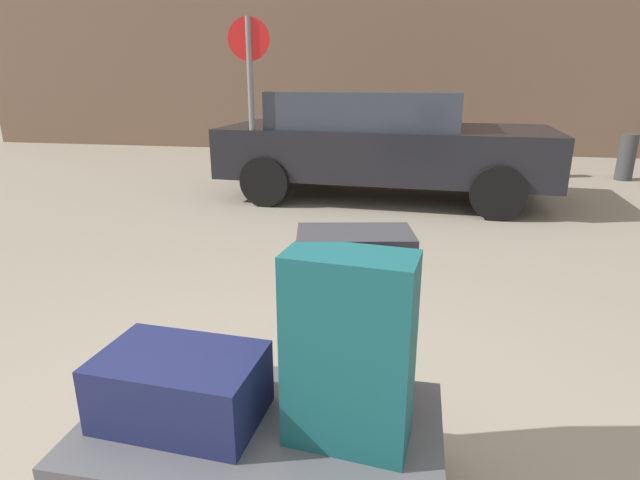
# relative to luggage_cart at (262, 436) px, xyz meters

# --- Properties ---
(luggage_cart) EXTENTS (1.36, 0.77, 0.34)m
(luggage_cart) POSITION_rel_luggage_cart_xyz_m (0.00, 0.00, 0.00)
(luggage_cart) COLOR #4C4C51
(luggage_cart) RESTS_ON ground_plane
(suitcase_teal_front_left) EXTENTS (0.46, 0.27, 0.71)m
(suitcase_teal_front_left) POSITION_rel_luggage_cart_xyz_m (0.34, -0.04, 0.43)
(suitcase_teal_front_left) COLOR #144C51
(suitcase_teal_front_left) RESTS_ON luggage_cart
(suitcase_navy_front_right) EXTENTS (0.63, 0.43, 0.27)m
(suitcase_navy_front_right) POSITION_rel_luggage_cart_xyz_m (-0.30, -0.03, 0.20)
(suitcase_navy_front_right) COLOR #191E47
(suitcase_navy_front_right) RESTS_ON luggage_cart
(suitcase_charcoal_rear_left) EXTENTS (0.46, 0.32, 0.71)m
(suitcase_charcoal_rear_left) POSITION_rel_luggage_cart_xyz_m (0.32, 0.21, 0.43)
(suitcase_charcoal_rear_left) COLOR #2D2D33
(suitcase_charcoal_rear_left) RESTS_ON luggage_cart
(parked_car) EXTENTS (4.39, 2.09, 1.42)m
(parked_car) POSITION_rel_luggage_cart_xyz_m (0.03, 5.44, 0.49)
(parked_car) COLOR black
(parked_car) RESTS_ON ground_plane
(bollard_kerb_near) EXTENTS (0.26, 0.26, 0.73)m
(bollard_kerb_near) POSITION_rel_luggage_cart_xyz_m (2.47, 7.41, 0.09)
(bollard_kerb_near) COLOR #383838
(bollard_kerb_near) RESTS_ON ground_plane
(bollard_kerb_mid) EXTENTS (0.26, 0.26, 0.73)m
(bollard_kerb_mid) POSITION_rel_luggage_cart_xyz_m (3.83, 7.41, 0.09)
(bollard_kerb_mid) COLOR #383838
(bollard_kerb_mid) RESTS_ON ground_plane
(no_parking_sign) EXTENTS (0.50, 0.08, 2.28)m
(no_parking_sign) POSITION_rel_luggage_cart_xyz_m (-1.53, 4.66, 1.14)
(no_parking_sign) COLOR slate
(no_parking_sign) RESTS_ON ground_plane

